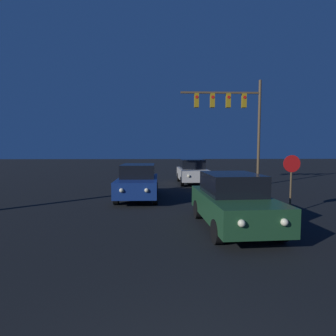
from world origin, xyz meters
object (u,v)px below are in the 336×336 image
at_px(traffic_signal_mast, 235,112).
at_px(car_near, 233,201).
at_px(car_mid, 138,182).
at_px(stop_sign, 291,173).
at_px(car_far, 192,171).

bearing_deg(traffic_signal_mast, car_near, -106.11).
bearing_deg(car_mid, stop_sign, 152.46).
height_order(car_near, traffic_signal_mast, traffic_signal_mast).
bearing_deg(car_far, car_near, 88.88).
height_order(car_mid, car_far, same).
xyz_separation_m(car_near, stop_sign, (2.70, 1.71, 0.69)).
bearing_deg(car_near, stop_sign, -151.02).
distance_m(car_far, traffic_signal_mast, 4.95).
height_order(car_mid, traffic_signal_mast, traffic_signal_mast).
bearing_deg(stop_sign, car_near, -147.67).
relative_size(car_mid, traffic_signal_mast, 0.60).
distance_m(traffic_signal_mast, stop_sign, 8.33).
distance_m(car_near, car_mid, 5.88).
xyz_separation_m(car_near, traffic_signal_mast, (2.70, 9.34, 4.01)).
distance_m(car_mid, car_far, 6.56).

